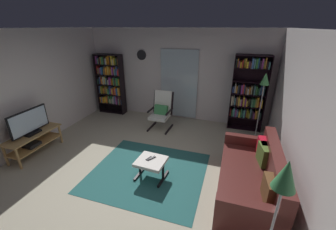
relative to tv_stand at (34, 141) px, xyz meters
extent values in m
plane|color=#B1A890|center=(2.38, 0.10, -0.32)|extent=(7.02, 7.02, 0.00)
cube|color=silver|center=(2.38, 3.00, 0.98)|extent=(5.60, 0.06, 2.60)
cube|color=silver|center=(-0.32, 0.10, 0.98)|extent=(0.06, 6.00, 2.60)
cube|color=silver|center=(5.08, 0.10, 0.98)|extent=(0.06, 6.00, 2.60)
cube|color=silver|center=(2.48, 2.93, 0.73)|extent=(1.10, 0.01, 2.00)
cube|color=#265E5C|center=(2.63, 0.15, -0.32)|extent=(2.16, 1.93, 0.01)
cube|color=tan|center=(0.00, 0.01, 0.16)|extent=(0.45, 1.19, 0.02)
cube|color=tan|center=(0.00, 0.01, -0.10)|extent=(0.41, 1.13, 0.02)
cylinder|color=tan|center=(0.17, -0.53, -0.09)|extent=(0.05, 0.05, 0.47)
cylinder|color=tan|center=(0.17, 0.56, -0.09)|extent=(0.05, 0.05, 0.47)
cylinder|color=tan|center=(-0.17, -0.53, -0.09)|extent=(0.05, 0.05, 0.47)
cylinder|color=tan|center=(-0.17, 0.56, -0.09)|extent=(0.05, 0.05, 0.47)
cube|color=black|center=(0.00, -0.07, -0.05)|extent=(0.27, 0.28, 0.07)
cube|color=black|center=(0.00, 0.01, 0.19)|extent=(0.20, 0.32, 0.05)
cube|color=black|center=(0.00, 0.01, 0.46)|extent=(0.04, 0.89, 0.50)
cube|color=silver|center=(0.02, 0.01, 0.46)|extent=(0.01, 0.84, 0.45)
cube|color=black|center=(-0.11, 2.70, 0.61)|extent=(0.02, 0.30, 1.86)
cube|color=black|center=(0.73, 2.70, 0.61)|extent=(0.02, 0.30, 1.86)
cube|color=black|center=(0.31, 2.84, 0.61)|extent=(0.86, 0.02, 1.86)
cube|color=black|center=(0.31, 2.70, -0.31)|extent=(0.83, 0.28, 0.02)
cube|color=black|center=(0.31, 2.70, -0.01)|extent=(0.83, 0.28, 0.02)
cube|color=black|center=(0.31, 2.70, 0.30)|extent=(0.83, 0.28, 0.02)
cube|color=black|center=(0.31, 2.70, 0.61)|extent=(0.83, 0.28, 0.02)
cube|color=black|center=(0.31, 2.70, 0.92)|extent=(0.83, 0.28, 0.02)
cube|color=black|center=(0.31, 2.70, 1.23)|extent=(0.83, 0.28, 0.02)
cube|color=black|center=(0.31, 2.70, 1.52)|extent=(0.83, 0.28, 0.02)
cube|color=orange|center=(-0.07, 2.72, 0.08)|extent=(0.04, 0.22, 0.18)
cube|color=#3163AA|center=(-0.02, 2.70, 0.09)|extent=(0.04, 0.18, 0.19)
cube|color=orange|center=(0.03, 2.68, 0.09)|extent=(0.04, 0.21, 0.19)
cube|color=gold|center=(0.06, 2.72, 0.10)|extent=(0.03, 0.19, 0.21)
cube|color=gold|center=(0.10, 2.71, 0.09)|extent=(0.03, 0.12, 0.19)
cube|color=orange|center=(0.14, 2.72, 0.10)|extent=(0.04, 0.21, 0.22)
cube|color=brown|center=(0.18, 2.70, 0.12)|extent=(0.03, 0.11, 0.24)
cube|color=#3E7B3B|center=(0.23, 2.69, 0.11)|extent=(0.04, 0.11, 0.23)
cube|color=beige|center=(0.27, 2.71, 0.07)|extent=(0.03, 0.20, 0.15)
cube|color=#2E8B3B|center=(0.32, 2.69, 0.12)|extent=(0.03, 0.11, 0.24)
cube|color=beige|center=(0.36, 2.68, 0.07)|extent=(0.04, 0.13, 0.16)
cube|color=beige|center=(0.41, 2.69, 0.12)|extent=(0.03, 0.17, 0.25)
cube|color=#3369AD|center=(0.46, 2.72, 0.13)|extent=(0.04, 0.16, 0.27)
cube|color=#9A3F83|center=(0.51, 2.71, 0.13)|extent=(0.04, 0.24, 0.26)
cube|color=beige|center=(0.56, 2.72, 0.08)|extent=(0.03, 0.10, 0.17)
cube|color=teal|center=(0.60, 2.69, 0.07)|extent=(0.03, 0.18, 0.15)
cube|color=brown|center=(0.64, 2.69, 0.13)|extent=(0.03, 0.23, 0.26)
cube|color=#3964B1|center=(0.69, 2.69, 0.08)|extent=(0.04, 0.14, 0.17)
cube|color=#3E60A4|center=(-0.07, 2.71, 0.43)|extent=(0.03, 0.17, 0.24)
cube|color=gold|center=(-0.05, 2.72, 0.39)|extent=(0.02, 0.15, 0.17)
cube|color=gold|center=(-0.01, 2.71, 0.41)|extent=(0.02, 0.17, 0.20)
cube|color=#9D942A|center=(0.02, 2.68, 0.43)|extent=(0.03, 0.21, 0.24)
cube|color=orange|center=(0.06, 2.70, 0.39)|extent=(0.04, 0.14, 0.17)
cube|color=brown|center=(0.12, 2.70, 0.43)|extent=(0.04, 0.10, 0.24)
cube|color=gold|center=(0.16, 2.71, 0.42)|extent=(0.03, 0.11, 0.23)
cube|color=beige|center=(0.20, 2.72, 0.39)|extent=(0.04, 0.12, 0.17)
cube|color=#3C8944|center=(0.25, 2.68, 0.39)|extent=(0.04, 0.19, 0.16)
cube|color=#3755B5|center=(0.30, 2.72, 0.44)|extent=(0.02, 0.22, 0.26)
cube|color=#8D4397|center=(0.34, 2.69, 0.40)|extent=(0.03, 0.12, 0.19)
cube|color=gold|center=(0.38, 2.71, 0.40)|extent=(0.04, 0.18, 0.19)
cube|color=#A09338|center=(0.42, 2.69, 0.38)|extent=(0.02, 0.13, 0.15)
cube|color=red|center=(0.45, 2.69, 0.41)|extent=(0.03, 0.21, 0.20)
cube|color=orange|center=(0.48, 2.69, 0.44)|extent=(0.02, 0.16, 0.26)
cube|color=#C4382D|center=(0.52, 2.69, 0.41)|extent=(0.03, 0.18, 0.21)
cube|color=#2859A9|center=(0.56, 2.69, 0.42)|extent=(0.04, 0.22, 0.22)
cube|color=gold|center=(0.61, 2.71, 0.43)|extent=(0.03, 0.22, 0.25)
cube|color=orange|center=(0.66, 2.70, 0.43)|extent=(0.04, 0.23, 0.24)
cube|color=#1B2E27|center=(-0.07, 2.69, 0.70)|extent=(0.03, 0.21, 0.16)
cube|color=#3C5FB4|center=(-0.03, 2.72, 0.73)|extent=(0.03, 0.16, 0.22)
cube|color=brown|center=(0.00, 2.71, 0.75)|extent=(0.02, 0.14, 0.27)
cube|color=red|center=(0.03, 2.69, 0.71)|extent=(0.02, 0.13, 0.19)
cube|color=orange|center=(0.06, 2.71, 0.69)|extent=(0.04, 0.20, 0.15)
cube|color=beige|center=(0.12, 2.68, 0.74)|extent=(0.04, 0.16, 0.24)
cube|color=gold|center=(0.16, 2.69, 0.73)|extent=(0.04, 0.11, 0.23)
cube|color=#568CA3|center=(0.20, 2.70, 0.72)|extent=(0.03, 0.17, 0.20)
cube|color=#262A22|center=(0.24, 2.70, 0.73)|extent=(0.03, 0.18, 0.22)
cube|color=beige|center=(0.28, 2.70, 0.69)|extent=(0.04, 0.20, 0.15)
cube|color=purple|center=(0.33, 2.70, 0.74)|extent=(0.02, 0.21, 0.25)
cube|color=#973995|center=(0.37, 2.70, 0.73)|extent=(0.03, 0.19, 0.22)
cube|color=orange|center=(0.40, 2.71, 0.71)|extent=(0.03, 0.18, 0.19)
cube|color=gold|center=(0.45, 2.70, 0.70)|extent=(0.04, 0.11, 0.16)
cube|color=#428D49|center=(0.49, 2.70, 0.74)|extent=(0.02, 0.23, 0.24)
cube|color=#1F292C|center=(0.53, 2.69, 0.75)|extent=(0.03, 0.18, 0.26)
cube|color=brown|center=(0.55, 2.68, 0.70)|extent=(0.02, 0.17, 0.17)
cube|color=#309051|center=(0.59, 2.70, 0.74)|extent=(0.03, 0.22, 0.24)
cube|color=#3E8A3E|center=(0.63, 2.69, 0.73)|extent=(0.02, 0.22, 0.23)
cube|color=gold|center=(0.66, 2.71, 0.72)|extent=(0.04, 0.20, 0.20)
cube|color=red|center=(-0.08, 2.71, 1.05)|extent=(0.03, 0.15, 0.25)
cube|color=#368B4A|center=(-0.04, 2.70, 1.01)|extent=(0.04, 0.15, 0.16)
cube|color=brown|center=(0.00, 2.68, 1.03)|extent=(0.03, 0.18, 0.20)
cube|color=#8F4899|center=(0.03, 2.70, 1.03)|extent=(0.03, 0.16, 0.19)
cube|color=teal|center=(0.07, 2.70, 1.01)|extent=(0.03, 0.13, 0.16)
cube|color=#2F65AC|center=(0.11, 2.70, 1.04)|extent=(0.03, 0.24, 0.23)
cube|color=black|center=(0.14, 2.70, 1.00)|extent=(0.02, 0.13, 0.15)
cube|color=orange|center=(0.18, 2.70, 1.02)|extent=(0.02, 0.19, 0.18)
cube|color=brown|center=(0.21, 2.70, 1.05)|extent=(0.03, 0.23, 0.25)
cube|color=orange|center=(0.26, 2.70, 1.04)|extent=(0.04, 0.21, 0.23)
cube|color=gold|center=(0.31, 2.70, 1.06)|extent=(0.04, 0.14, 0.27)
cube|color=orange|center=(0.35, 2.72, 1.04)|extent=(0.02, 0.13, 0.23)
cube|color=olive|center=(0.39, 2.72, 1.02)|extent=(0.04, 0.11, 0.18)
cube|color=gold|center=(0.43, 2.71, 1.02)|extent=(0.02, 0.17, 0.19)
cube|color=purple|center=(0.46, 2.71, 1.06)|extent=(0.04, 0.20, 0.26)
cube|color=orange|center=(0.51, 2.71, 1.04)|extent=(0.03, 0.11, 0.23)
cube|color=teal|center=(0.55, 2.69, 1.02)|extent=(0.04, 0.13, 0.18)
cube|color=#3E61AA|center=(0.60, 2.71, 1.06)|extent=(0.04, 0.12, 0.27)
cube|color=red|center=(0.65, 2.69, 1.00)|extent=(0.04, 0.12, 0.15)
cube|color=red|center=(0.69, 2.71, 1.03)|extent=(0.03, 0.23, 0.21)
cube|color=#8F3B85|center=(-0.07, 2.68, 1.36)|extent=(0.04, 0.12, 0.24)
cube|color=#2A66B2|center=(-0.03, 2.72, 1.32)|extent=(0.03, 0.14, 0.17)
cube|color=#A39939|center=(0.02, 2.72, 1.32)|extent=(0.04, 0.18, 0.17)
cube|color=black|center=(0.05, 2.70, 1.34)|extent=(0.02, 0.20, 0.20)
cube|color=orange|center=(0.09, 2.69, 1.35)|extent=(0.02, 0.12, 0.21)
cube|color=#2C7F51|center=(0.13, 2.71, 1.34)|extent=(0.03, 0.18, 0.21)
cube|color=#3F8642|center=(0.17, 2.69, 1.35)|extent=(0.03, 0.19, 0.22)
cube|color=black|center=(0.21, 2.72, 1.36)|extent=(0.03, 0.18, 0.25)
cube|color=#3A57AD|center=(0.25, 2.71, 1.33)|extent=(0.03, 0.19, 0.18)
cube|color=beige|center=(0.29, 2.68, 1.33)|extent=(0.04, 0.17, 0.18)
cube|color=orange|center=(0.32, 2.71, 1.36)|extent=(0.02, 0.23, 0.24)
cube|color=orange|center=(0.36, 2.72, 1.37)|extent=(0.03, 0.17, 0.27)
cube|color=black|center=(0.39, 2.71, 1.35)|extent=(0.02, 0.13, 0.23)
cube|color=#251F34|center=(0.44, 2.71, 1.35)|extent=(0.04, 0.12, 0.23)
cube|color=gold|center=(0.48, 2.70, 1.37)|extent=(0.04, 0.21, 0.27)
cube|color=beige|center=(0.52, 2.72, 1.32)|extent=(0.03, 0.24, 0.16)
cube|color=gold|center=(0.56, 2.72, 1.34)|extent=(0.04, 0.20, 0.20)
cube|color=#3F7948|center=(0.60, 2.72, 1.33)|extent=(0.03, 0.10, 0.17)
cube|color=#242325|center=(0.64, 2.69, 1.34)|extent=(0.03, 0.11, 0.21)
cube|color=orange|center=(0.68, 2.72, 1.33)|extent=(0.03, 0.16, 0.19)
cube|color=black|center=(3.99, 2.75, 0.68)|extent=(0.02, 0.30, 2.00)
cube|color=black|center=(4.84, 2.75, 0.68)|extent=(0.02, 0.30, 2.00)
cube|color=black|center=(4.42, 2.90, 0.68)|extent=(0.87, 0.02, 2.00)
cube|color=black|center=(4.42, 2.75, -0.31)|extent=(0.84, 0.28, 0.02)
cube|color=black|center=(4.42, 2.75, 0.01)|extent=(0.84, 0.28, 0.02)
cube|color=black|center=(4.42, 2.75, 0.34)|extent=(0.84, 0.28, 0.02)
cube|color=black|center=(4.42, 2.75, 0.68)|extent=(0.84, 0.28, 0.02)
cube|color=black|center=(4.42, 2.75, 1.01)|extent=(0.84, 0.28, 0.02)
cube|color=black|center=(4.42, 2.75, 1.34)|extent=(0.84, 0.28, 0.02)
cube|color=black|center=(4.42, 2.75, 1.66)|extent=(0.84, 0.28, 0.02)
cube|color=#CA3836|center=(4.03, 2.75, 0.13)|extent=(0.03, 0.11, 0.22)
cube|color=#398849|center=(4.08, 2.74, 0.11)|extent=(0.03, 0.13, 0.19)
cube|color=#5690A0|center=(4.12, 2.77, 0.14)|extent=(0.04, 0.19, 0.24)
cube|color=#924195|center=(4.17, 2.77, 0.12)|extent=(0.03, 0.24, 0.20)
cube|color=teal|center=(4.21, 2.74, 0.11)|extent=(0.04, 0.12, 0.19)
cube|color=gold|center=(4.26, 2.76, 0.10)|extent=(0.04, 0.21, 0.17)
cube|color=#38834A|center=(4.31, 2.74, 0.14)|extent=(0.03, 0.17, 0.24)
cube|color=#56999E|center=(4.34, 2.76, 0.12)|extent=(0.02, 0.11, 0.19)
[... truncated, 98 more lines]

